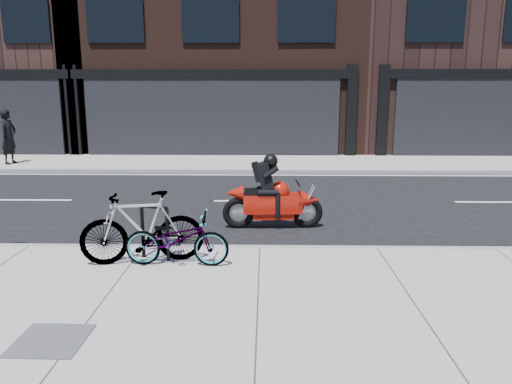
{
  "coord_description": "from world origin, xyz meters",
  "views": [
    {
      "loc": [
        0.1,
        -10.14,
        2.86
      ],
      "look_at": [
        -0.08,
        -1.07,
        0.9
      ],
      "focal_mm": 35.0,
      "sensor_mm": 36.0,
      "label": 1
    }
  ],
  "objects_px": {
    "bicycle_rear": "(142,228)",
    "motorcycle": "(277,198)",
    "pedestrian": "(9,137)",
    "utility_grate": "(51,340)",
    "bike_rack": "(155,228)",
    "bicycle_front": "(177,239)"
  },
  "relations": [
    {
      "from": "bicycle_rear",
      "to": "motorcycle",
      "type": "relative_size",
      "value": 0.93
    },
    {
      "from": "pedestrian",
      "to": "motorcycle",
      "type": "bearing_deg",
      "value": -119.27
    },
    {
      "from": "bicycle_rear",
      "to": "pedestrian",
      "type": "relative_size",
      "value": 1.0
    },
    {
      "from": "utility_grate",
      "to": "bike_rack",
      "type": "bearing_deg",
      "value": 77.46
    },
    {
      "from": "motorcycle",
      "to": "utility_grate",
      "type": "relative_size",
      "value": 2.73
    },
    {
      "from": "bike_rack",
      "to": "motorcycle",
      "type": "distance_m",
      "value": 3.02
    },
    {
      "from": "bicycle_front",
      "to": "motorcycle",
      "type": "bearing_deg",
      "value": -30.19
    },
    {
      "from": "bicycle_front",
      "to": "motorcycle",
      "type": "xyz_separation_m",
      "value": [
        1.59,
        2.54,
        0.07
      ]
    },
    {
      "from": "bicycle_front",
      "to": "utility_grate",
      "type": "xyz_separation_m",
      "value": [
        -0.98,
        -2.36,
        -0.41
      ]
    },
    {
      "from": "pedestrian",
      "to": "bicycle_front",
      "type": "bearing_deg",
      "value": -133.05
    },
    {
      "from": "bicycle_rear",
      "to": "pedestrian",
      "type": "xyz_separation_m",
      "value": [
        -7.06,
        9.81,
        0.38
      ]
    },
    {
      "from": "pedestrian",
      "to": "utility_grate",
      "type": "relative_size",
      "value": 2.53
    },
    {
      "from": "bike_rack",
      "to": "bicycle_rear",
      "type": "bearing_deg",
      "value": -132.69
    },
    {
      "from": "bicycle_rear",
      "to": "motorcycle",
      "type": "xyz_separation_m",
      "value": [
        2.14,
        2.44,
        -0.08
      ]
    },
    {
      "from": "bicycle_rear",
      "to": "pedestrian",
      "type": "distance_m",
      "value": 12.09
    },
    {
      "from": "bike_rack",
      "to": "utility_grate",
      "type": "distance_m",
      "value": 2.74
    },
    {
      "from": "motorcycle",
      "to": "utility_grate",
      "type": "bearing_deg",
      "value": -120.52
    },
    {
      "from": "bicycle_rear",
      "to": "utility_grate",
      "type": "height_order",
      "value": "bicycle_rear"
    },
    {
      "from": "bicycle_front",
      "to": "pedestrian",
      "type": "distance_m",
      "value": 12.5
    },
    {
      "from": "motorcycle",
      "to": "bicycle_rear",
      "type": "bearing_deg",
      "value": -134.07
    },
    {
      "from": "bike_rack",
      "to": "motorcycle",
      "type": "xyz_separation_m",
      "value": [
        1.98,
        2.27,
        -0.03
      ]
    },
    {
      "from": "bicycle_front",
      "to": "utility_grate",
      "type": "bearing_deg",
      "value": 159.4
    }
  ]
}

